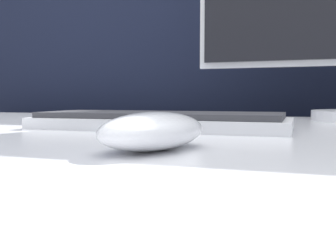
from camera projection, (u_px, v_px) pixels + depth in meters
partition_panel at (232, 166)px, 1.12m from camera, size 5.00×0.03×1.15m
computer_mouse_near at (154, 131)px, 0.34m from camera, size 0.09×0.14×0.03m
keyboard at (160, 121)px, 0.57m from camera, size 0.37×0.15×0.02m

